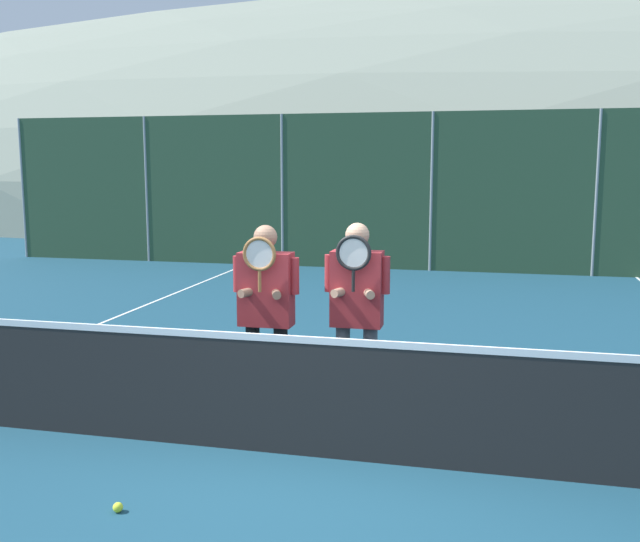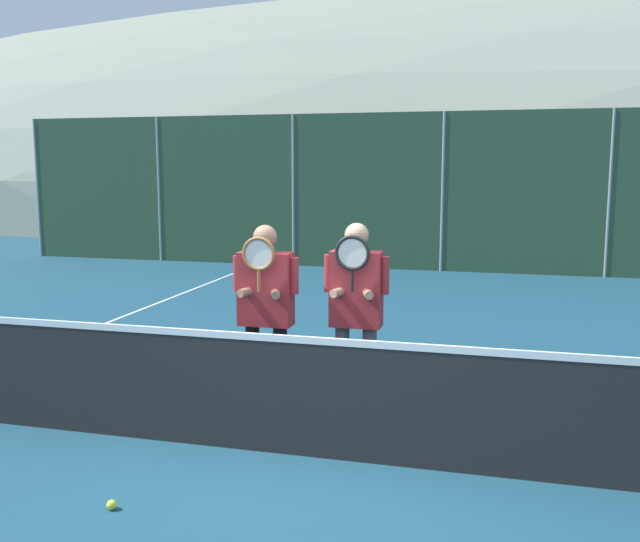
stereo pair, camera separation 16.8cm
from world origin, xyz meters
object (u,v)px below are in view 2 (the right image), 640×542
at_px(player_center_left, 356,304).
at_px(car_center, 610,223).
at_px(player_leftmost, 266,303).
at_px(car_far_left, 207,216).
at_px(tennis_ball_on_court, 112,505).
at_px(car_left_of_center, 391,219).

distance_m(player_center_left, car_center, 12.69).
bearing_deg(player_center_left, player_leftmost, -172.48).
relative_size(car_far_left, tennis_ball_on_court, 65.43).
height_order(player_center_left, car_left_of_center, car_left_of_center).
xyz_separation_m(car_center, tennis_ball_on_court, (-4.87, -14.30, -0.90)).
distance_m(player_leftmost, car_center, 13.05).
bearing_deg(car_far_left, car_center, -0.36).
distance_m(player_leftmost, player_center_left, 0.83).
xyz_separation_m(car_far_left, car_left_of_center, (5.23, -0.31, 0.03)).
bearing_deg(car_center, tennis_ball_on_court, -108.80).
bearing_deg(car_left_of_center, car_far_left, 176.61).
distance_m(car_far_left, car_left_of_center, 5.24).
bearing_deg(tennis_ball_on_court, player_center_left, 60.34).
xyz_separation_m(player_leftmost, car_left_of_center, (-0.81, 12.02, -0.12)).
bearing_deg(player_center_left, car_far_left, 119.31).
relative_size(car_left_of_center, car_center, 1.04).
xyz_separation_m(player_leftmost, car_far_left, (-6.04, 12.33, -0.15)).
bearing_deg(car_far_left, tennis_ball_on_court, -68.56).
xyz_separation_m(player_center_left, car_center, (3.65, 12.15, -0.13)).
bearing_deg(player_leftmost, player_center_left, 7.52).
bearing_deg(car_left_of_center, player_center_left, -82.20).
relative_size(player_center_left, car_center, 0.40).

